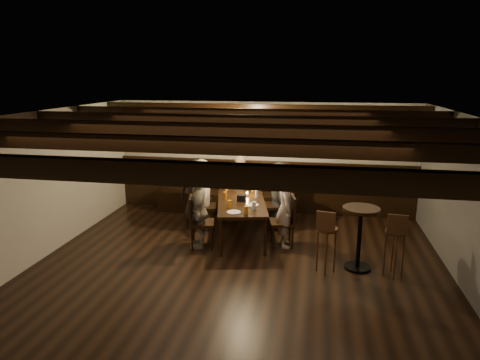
% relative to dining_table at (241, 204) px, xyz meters
% --- Properties ---
extents(room, '(7.00, 7.00, 7.00)m').
position_rel_dining_table_xyz_m(room, '(-0.09, 0.38, 0.43)').
color(room, black).
rests_on(room, ground).
extents(dining_table, '(1.23, 2.02, 0.70)m').
position_rel_dining_table_xyz_m(dining_table, '(0.00, 0.00, 0.00)').
color(dining_table, black).
rests_on(dining_table, floor).
extents(chair_left_near, '(0.52, 0.52, 0.95)m').
position_rel_dining_table_xyz_m(chair_left_near, '(-0.80, 0.29, -0.36)').
color(chair_left_near, black).
rests_on(chair_left_near, floor).
extents(chair_left_far, '(0.50, 0.50, 0.92)m').
position_rel_dining_table_xyz_m(chair_left_far, '(-0.61, -0.59, -0.37)').
color(chair_left_far, black).
rests_on(chair_left_far, floor).
extents(chair_right_near, '(0.53, 0.53, 0.97)m').
position_rel_dining_table_xyz_m(chair_right_near, '(0.61, 0.59, -0.35)').
color(chair_right_near, black).
rests_on(chair_right_near, floor).
extents(chair_right_far, '(0.49, 0.49, 0.91)m').
position_rel_dining_table_xyz_m(chair_right_far, '(0.80, -0.29, -0.37)').
color(chair_right_far, black).
rests_on(chair_right_far, floor).
extents(person_bench_left, '(0.71, 0.54, 1.30)m').
position_rel_dining_table_xyz_m(person_bench_left, '(-1.07, 0.69, 0.00)').
color(person_bench_left, black).
rests_on(person_bench_left, floor).
extents(person_bench_centre, '(0.56, 0.42, 1.36)m').
position_rel_dining_table_xyz_m(person_bench_centre, '(-0.22, 1.03, 0.03)').
color(person_bench_centre, gray).
rests_on(person_bench_centre, floor).
extents(person_bench_right, '(0.68, 0.58, 1.23)m').
position_rel_dining_table_xyz_m(person_bench_right, '(0.69, 1.07, -0.03)').
color(person_bench_right, maroon).
rests_on(person_bench_right, floor).
extents(person_left_near, '(0.69, 0.99, 1.39)m').
position_rel_dining_table_xyz_m(person_left_near, '(-0.83, 0.28, 0.05)').
color(person_left_near, '#B7A69B').
rests_on(person_left_near, floor).
extents(person_left_far, '(0.48, 0.82, 1.32)m').
position_rel_dining_table_xyz_m(person_left_far, '(-0.64, -0.60, 0.01)').
color(person_left_far, '#9E997E').
rests_on(person_left_far, floor).
extents(person_right_near, '(0.55, 0.72, 1.33)m').
position_rel_dining_table_xyz_m(person_right_near, '(0.64, 0.60, 0.02)').
color(person_right_near, '#2A2A2D').
rests_on(person_right_near, floor).
extents(person_right_far, '(0.43, 0.57, 1.39)m').
position_rel_dining_table_xyz_m(person_right_far, '(0.83, -0.28, 0.05)').
color(person_right_far, '#B8AA9C').
rests_on(person_right_far, floor).
extents(pint_a, '(0.07, 0.07, 0.14)m').
position_rel_dining_table_xyz_m(pint_a, '(-0.42, 0.62, 0.13)').
color(pint_a, '#BF7219').
rests_on(pint_a, dining_table).
extents(pint_b, '(0.07, 0.07, 0.14)m').
position_rel_dining_table_xyz_m(pint_b, '(0.11, 0.69, 0.13)').
color(pint_b, '#BF7219').
rests_on(pint_b, dining_table).
extents(pint_c, '(0.07, 0.07, 0.14)m').
position_rel_dining_table_xyz_m(pint_c, '(-0.31, 0.03, 0.13)').
color(pint_c, '#BF7219').
rests_on(pint_c, dining_table).
extents(pint_d, '(0.07, 0.07, 0.14)m').
position_rel_dining_table_xyz_m(pint_d, '(0.25, 0.26, 0.13)').
color(pint_d, silver).
rests_on(pint_d, dining_table).
extents(pint_e, '(0.07, 0.07, 0.14)m').
position_rel_dining_table_xyz_m(pint_e, '(-0.12, -0.49, 0.13)').
color(pint_e, '#BF7219').
rests_on(pint_e, dining_table).
extents(pint_f, '(0.07, 0.07, 0.14)m').
position_rel_dining_table_xyz_m(pint_f, '(0.31, -0.49, 0.13)').
color(pint_f, silver).
rests_on(pint_f, dining_table).
extents(pint_g, '(0.07, 0.07, 0.14)m').
position_rel_dining_table_xyz_m(pint_g, '(0.22, -0.77, 0.13)').
color(pint_g, '#BF7219').
rests_on(pint_g, dining_table).
extents(plate_near, '(0.24, 0.24, 0.01)m').
position_rel_dining_table_xyz_m(plate_near, '(0.00, -0.72, 0.07)').
color(plate_near, white).
rests_on(plate_near, dining_table).
extents(plate_far, '(0.24, 0.24, 0.01)m').
position_rel_dining_table_xyz_m(plate_far, '(0.24, -0.25, 0.07)').
color(plate_far, white).
rests_on(plate_far, dining_table).
extents(condiment_caddy, '(0.15, 0.10, 0.12)m').
position_rel_dining_table_xyz_m(condiment_caddy, '(0.01, -0.05, 0.12)').
color(condiment_caddy, black).
rests_on(condiment_caddy, dining_table).
extents(candle, '(0.05, 0.05, 0.05)m').
position_rel_dining_table_xyz_m(candle, '(0.05, 0.32, 0.08)').
color(candle, beige).
rests_on(candle, dining_table).
extents(high_top_table, '(0.56, 0.56, 1.00)m').
position_rel_dining_table_xyz_m(high_top_table, '(2.03, -1.00, 0.01)').
color(high_top_table, black).
rests_on(high_top_table, floor).
extents(bar_stool_left, '(0.33, 0.35, 1.01)m').
position_rel_dining_table_xyz_m(bar_stool_left, '(1.53, -1.20, -0.27)').
color(bar_stool_left, '#372311').
rests_on(bar_stool_left, floor).
extents(bar_stool_right, '(0.32, 0.34, 1.01)m').
position_rel_dining_table_xyz_m(bar_stool_right, '(2.53, -1.15, -0.27)').
color(bar_stool_right, '#372311').
rests_on(bar_stool_right, floor).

